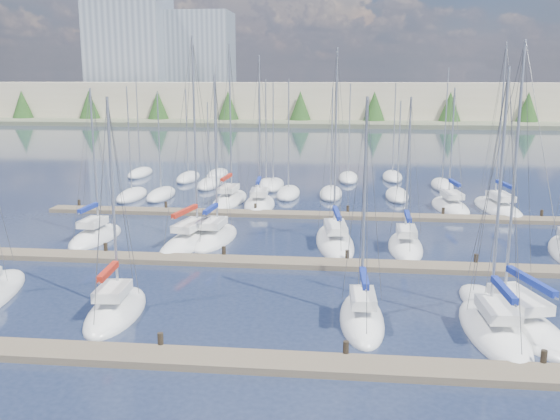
# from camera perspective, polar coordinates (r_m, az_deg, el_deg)

# --- Properties ---
(ground) EXTENTS (400.00, 400.00, 0.00)m
(ground) POSITION_cam_1_polar(r_m,az_deg,el_deg) (82.51, 3.49, 4.00)
(ground) COLOR #232C46
(ground) RESTS_ON ground
(dock_near) EXTENTS (44.00, 1.93, 1.10)m
(dock_near) POSITION_cam_1_polar(r_m,az_deg,el_deg) (26.57, -2.90, -13.67)
(dock_near) COLOR #6B5E4C
(dock_near) RESTS_ON ground
(dock_mid) EXTENTS (44.00, 1.93, 1.10)m
(dock_mid) POSITION_cam_1_polar(r_m,az_deg,el_deg) (39.53, 0.32, -4.84)
(dock_mid) COLOR #6B5E4C
(dock_mid) RESTS_ON ground
(dock_far) EXTENTS (44.00, 1.93, 1.10)m
(dock_far) POSITION_cam_1_polar(r_m,az_deg,el_deg) (53.02, 1.88, -0.43)
(dock_far) COLOR #6B5E4C
(dock_far) RESTS_ON ground
(sailboat_l) EXTENTS (2.41, 7.16, 11.10)m
(sailboat_l) POSITION_cam_1_polar(r_m,az_deg,el_deg) (44.01, 11.40, -3.27)
(sailboat_l) COLOR white
(sailboat_l) RESTS_ON ground
(sailboat_q) EXTENTS (3.64, 8.07, 11.45)m
(sailboat_q) POSITION_cam_1_polar(r_m,az_deg,el_deg) (58.15, 15.30, 0.29)
(sailboat_q) COLOR white
(sailboat_q) RESTS_ON ground
(sailboat_f) EXTENTS (5.42, 10.41, 14.11)m
(sailboat_f) POSITION_cam_1_polar(r_m,az_deg,el_deg) (32.77, 20.47, -9.27)
(sailboat_f) COLOR white
(sailboat_f) RESTS_ON ground
(sailboat_c) EXTENTS (2.95, 6.86, 11.50)m
(sailboat_c) POSITION_cam_1_polar(r_m,az_deg,el_deg) (32.71, -14.78, -8.91)
(sailboat_c) COLOR white
(sailboat_c) RESTS_ON ground
(sailboat_r) EXTENTS (4.07, 9.82, 15.35)m
(sailboat_r) POSITION_cam_1_polar(r_m,az_deg,el_deg) (58.78, 19.29, 0.17)
(sailboat_r) COLOR white
(sailboat_r) RESTS_ON ground
(sailboat_d) EXTENTS (2.41, 6.94, 11.54)m
(sailboat_d) POSITION_cam_1_polar(r_m,az_deg,el_deg) (31.00, 7.49, -9.78)
(sailboat_d) COLOR white
(sailboat_d) RESTS_ON ground
(sailboat_i) EXTENTS (4.41, 9.73, 15.17)m
(sailboat_i) POSITION_cam_1_polar(r_m,az_deg,el_deg) (45.33, -7.94, -2.68)
(sailboat_i) COLOR white
(sailboat_i) RESTS_ON ground
(sailboat_h) EXTENTS (3.02, 6.90, 11.62)m
(sailboat_h) POSITION_cam_1_polar(r_m,az_deg,el_deg) (47.62, -16.51, -2.36)
(sailboat_h) COLOR white
(sailboat_h) RESTS_ON ground
(sailboat_e) EXTENTS (3.06, 8.20, 12.89)m
(sailboat_e) POSITION_cam_1_polar(r_m,az_deg,el_deg) (31.04, 18.95, -10.35)
(sailboat_e) COLOR white
(sailboat_e) RESTS_ON ground
(sailboat_j) EXTENTS (3.17, 7.58, 12.59)m
(sailboat_j) POSITION_cam_1_polar(r_m,az_deg,el_deg) (45.69, -5.95, -2.52)
(sailboat_j) COLOR white
(sailboat_j) RESTS_ON ground
(sailboat_o) EXTENTS (3.30, 7.78, 14.28)m
(sailboat_o) POSITION_cam_1_polar(r_m,az_deg,el_deg) (57.31, -1.88, 0.57)
(sailboat_o) COLOR white
(sailboat_o) RESTS_ON ground
(sailboat_n) EXTENTS (3.11, 8.71, 15.33)m
(sailboat_n) POSITION_cam_1_polar(r_m,az_deg,el_deg) (59.39, -4.61, 0.95)
(sailboat_n) COLOR white
(sailboat_n) RESTS_ON ground
(sailboat_k) EXTENTS (3.63, 9.78, 14.36)m
(sailboat_k) POSITION_cam_1_polar(r_m,az_deg,el_deg) (44.56, 5.03, -2.87)
(sailboat_k) COLOR white
(sailboat_k) RESTS_ON ground
(distant_boats) EXTENTS (36.93, 20.75, 13.30)m
(distant_boats) POSITION_cam_1_polar(r_m,az_deg,el_deg) (66.85, -0.93, 2.34)
(distant_boats) COLOR #9EA0A5
(distant_boats) RESTS_ON ground
(shoreline) EXTENTS (400.00, 60.00, 38.00)m
(shoreline) POSITION_cam_1_polar(r_m,az_deg,el_deg) (172.26, 0.53, 10.77)
(shoreline) COLOR #666B51
(shoreline) RESTS_ON ground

